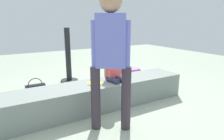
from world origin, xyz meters
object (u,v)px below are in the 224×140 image
at_px(party_cup_red, 119,75).
at_px(handbag_black_leather, 36,91).
at_px(cake_plate, 95,82).
at_px(handbag_brown_canvas, 119,84).
at_px(child_seated, 113,67).
at_px(adult_standing, 111,50).
at_px(water_bottle_far_side, 21,99).
at_px(water_bottle_near_gift, 77,87).
at_px(gift_bag, 135,77).

distance_m(party_cup_red, handbag_black_leather, 1.88).
relative_size(cake_plate, handbag_brown_canvas, 0.68).
relative_size(child_seated, adult_standing, 0.31).
relative_size(adult_standing, water_bottle_far_side, 6.69).
height_order(child_seated, water_bottle_far_side, child_seated).
distance_m(cake_plate, water_bottle_near_gift, 0.88).
bearing_deg(cake_plate, handbag_brown_canvas, 35.18).
bearing_deg(water_bottle_near_gift, water_bottle_far_side, -168.74).
bearing_deg(adult_standing, water_bottle_near_gift, 85.51).
distance_m(adult_standing, handbag_brown_canvas, 1.61).
height_order(gift_bag, handbag_black_leather, gift_bag).
height_order(child_seated, adult_standing, adult_standing).
bearing_deg(gift_bag, cake_plate, -152.89).
bearing_deg(water_bottle_near_gift, adult_standing, -94.49).
height_order(adult_standing, gift_bag, adult_standing).
bearing_deg(handbag_black_leather, adult_standing, -68.54).
relative_size(child_seated, handbag_brown_canvas, 1.47).
bearing_deg(child_seated, handbag_brown_canvas, 50.55).
xyz_separation_m(child_seated, gift_bag, (0.84, 0.57, -0.42)).
height_order(adult_standing, handbag_brown_canvas, adult_standing).
xyz_separation_m(gift_bag, party_cup_red, (0.02, 0.64, -0.11)).
distance_m(cake_plate, handbag_brown_canvas, 0.92).
bearing_deg(child_seated, water_bottle_far_side, 153.68).
xyz_separation_m(gift_bag, handbag_black_leather, (-1.83, 0.31, -0.05)).
bearing_deg(party_cup_red, child_seated, -125.34).
bearing_deg(handbag_brown_canvas, adult_standing, -126.03).
distance_m(child_seated, water_bottle_far_side, 1.48).
bearing_deg(cake_plate, child_seated, 2.53).
xyz_separation_m(gift_bag, water_bottle_far_side, (-2.09, 0.04, -0.06)).
height_order(cake_plate, party_cup_red, cake_plate).
bearing_deg(water_bottle_far_side, cake_plate, -33.98).
bearing_deg(handbag_black_leather, child_seated, -41.54).
height_order(water_bottle_near_gift, party_cup_red, water_bottle_near_gift).
bearing_deg(adult_standing, child_seated, 56.92).
bearing_deg(handbag_black_leather, water_bottle_far_side, -134.49).
relative_size(adult_standing, gift_bag, 4.25).
bearing_deg(party_cup_red, handbag_black_leather, -169.85).
distance_m(gift_bag, handbag_brown_canvas, 0.44).
height_order(child_seated, gift_bag, child_seated).
distance_m(cake_plate, water_bottle_far_side, 1.17).
bearing_deg(gift_bag, child_seated, -145.52).
height_order(child_seated, cake_plate, child_seated).
xyz_separation_m(adult_standing, water_bottle_near_gift, (0.11, 1.43, -0.86)).
height_order(adult_standing, water_bottle_near_gift, adult_standing).
xyz_separation_m(adult_standing, party_cup_red, (1.26, 1.83, -0.89)).
distance_m(water_bottle_near_gift, water_bottle_far_side, 0.98).
relative_size(water_bottle_near_gift, party_cup_red, 1.64).
relative_size(water_bottle_near_gift, water_bottle_far_side, 0.83).
relative_size(adult_standing, handbag_brown_canvas, 4.76).
distance_m(cake_plate, handbag_black_leather, 1.16).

